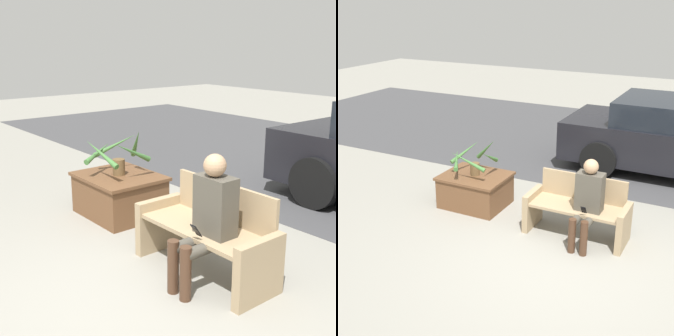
% 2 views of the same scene
% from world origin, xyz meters
% --- Properties ---
extents(ground_plane, '(30.00, 30.00, 0.00)m').
position_xyz_m(ground_plane, '(0.00, 0.00, 0.00)').
color(ground_plane, gray).
extents(bench, '(1.46, 0.57, 0.86)m').
position_xyz_m(bench, '(-0.05, 0.80, 0.40)').
color(bench, tan).
rests_on(bench, ground_plane).
extents(person_seated, '(0.37, 0.58, 1.22)m').
position_xyz_m(person_seated, '(0.14, 0.61, 0.67)').
color(person_seated, '#4C473D').
rests_on(person_seated, ground_plane).
extents(planter_box, '(1.05, 0.88, 0.53)m').
position_xyz_m(planter_box, '(-1.88, 0.99, 0.28)').
color(planter_box, brown).
rests_on(planter_box, ground_plane).
extents(potted_plant, '(0.77, 0.81, 0.62)m').
position_xyz_m(potted_plant, '(-1.89, 0.98, 0.81)').
color(potted_plant, brown).
rests_on(potted_plant, planter_box).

